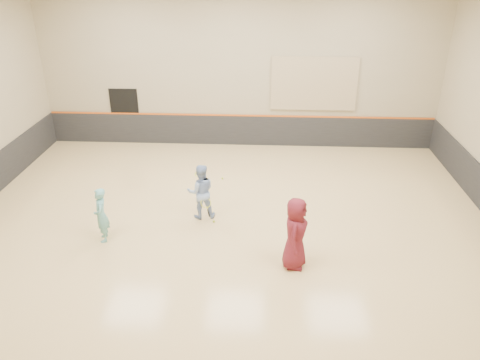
# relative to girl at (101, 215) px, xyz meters

# --- Properties ---
(room) EXTENTS (15.04, 12.04, 6.22)m
(room) POSITION_rel_girl_xyz_m (3.22, 1.07, 0.06)
(room) COLOR tan
(room) RESTS_ON ground
(wainscot_back) EXTENTS (14.90, 0.04, 1.20)m
(wainscot_back) POSITION_rel_girl_xyz_m (3.22, 7.04, -0.15)
(wainscot_back) COLOR #232326
(wainscot_back) RESTS_ON floor
(accent_stripe) EXTENTS (14.90, 0.03, 0.06)m
(accent_stripe) POSITION_rel_girl_xyz_m (3.22, 7.03, 0.47)
(accent_stripe) COLOR #D85914
(accent_stripe) RESTS_ON wall_back
(acoustic_panel) EXTENTS (3.20, 0.08, 2.00)m
(acoustic_panel) POSITION_rel_girl_xyz_m (6.02, 7.02, 1.75)
(acoustic_panel) COLOR tan
(acoustic_panel) RESTS_ON wall_back
(doorway) EXTENTS (1.10, 0.05, 2.20)m
(doorway) POSITION_rel_girl_xyz_m (-1.28, 7.05, 0.35)
(doorway) COLOR black
(doorway) RESTS_ON floor
(girl) EXTENTS (0.51, 0.63, 1.51)m
(girl) POSITION_rel_girl_xyz_m (0.00, 0.00, 0.00)
(girl) COLOR #65ADAF
(girl) RESTS_ON floor
(instructor) EXTENTS (0.91, 0.77, 1.63)m
(instructor) POSITION_rel_girl_xyz_m (2.44, 1.34, 0.06)
(instructor) COLOR #89A3D3
(instructor) RESTS_ON floor
(young_man) EXTENTS (0.77, 1.00, 1.83)m
(young_man) POSITION_rel_girl_xyz_m (4.99, -0.87, 0.16)
(young_man) COLOR maroon
(young_man) RESTS_ON floor
(held_racket) EXTENTS (0.48, 0.48, 0.53)m
(held_racket) POSITION_rel_girl_xyz_m (2.61, 1.06, -0.14)
(held_racket) COLOR gold
(held_racket) RESTS_ON instructor
(spare_racket) EXTENTS (0.72, 0.72, 0.18)m
(spare_racket) POSITION_rel_girl_xyz_m (2.00, 4.14, -0.66)
(spare_racket) COLOR #CEE331
(spare_racket) RESTS_ON floor
(ball_under_racket) EXTENTS (0.07, 0.07, 0.07)m
(ball_under_racket) POSITION_rel_girl_xyz_m (2.83, 1.03, -0.72)
(ball_under_racket) COLOR #ACC62E
(ball_under_racket) RESTS_ON floor
(ball_in_hand) EXTENTS (0.07, 0.07, 0.07)m
(ball_in_hand) POSITION_rel_girl_xyz_m (5.18, -0.98, 0.41)
(ball_in_hand) COLOR #B8D231
(ball_in_hand) RESTS_ON young_man
(ball_beside_spare) EXTENTS (0.07, 0.07, 0.07)m
(ball_beside_spare) POSITION_rel_girl_xyz_m (2.83, 3.85, -0.72)
(ball_beside_spare) COLOR #B3D130
(ball_beside_spare) RESTS_ON floor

